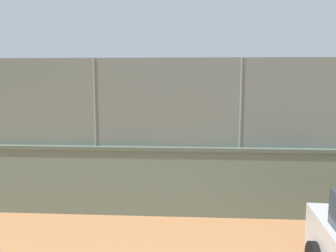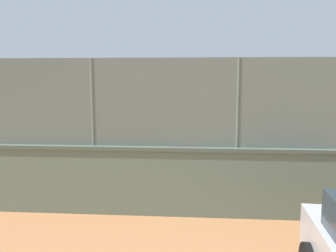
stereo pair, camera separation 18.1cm
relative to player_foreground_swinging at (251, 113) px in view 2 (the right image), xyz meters
name	(u,v)px [view 2 (the right image)]	position (x,y,z in m)	size (l,w,h in m)	color
ground_plane	(208,133)	(2.46, 1.76, -0.93)	(260.00, 260.00, 0.00)	#A36B42
perimeter_wall	(236,182)	(1.91, 13.62, -0.17)	(25.14, 0.98, 1.51)	slate
fence_panel_on_wall	(238,103)	(1.91, 13.62, 1.52)	(24.70, 0.68, 1.87)	slate
player_foreground_swinging	(251,113)	(0.00, 0.00, 0.00)	(1.25, 0.75, 1.59)	#B2B2B2
player_crossing_court	(67,129)	(8.10, 7.30, -0.04)	(0.89, 0.96, 1.53)	#591919
player_at_service_line	(92,148)	(5.95, 10.81, -0.08)	(0.67, 0.81, 1.47)	#B2B2B2
sports_ball	(237,130)	(0.84, 1.39, -0.83)	(0.20, 0.20, 0.20)	white
courtside_bench	(7,170)	(7.92, 12.14, -0.47)	(1.61, 0.42, 0.87)	#4C6B4C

